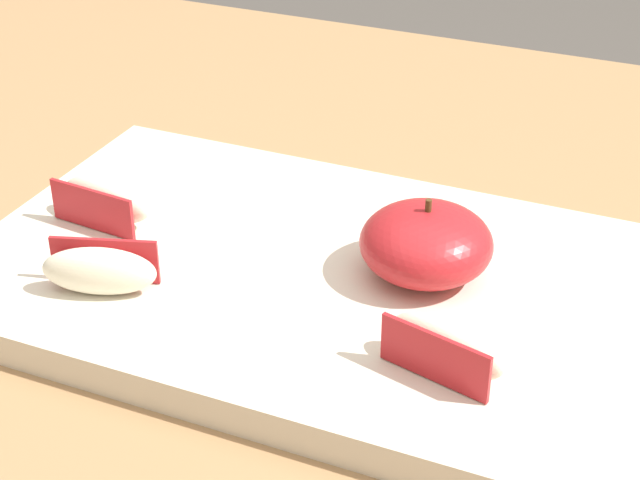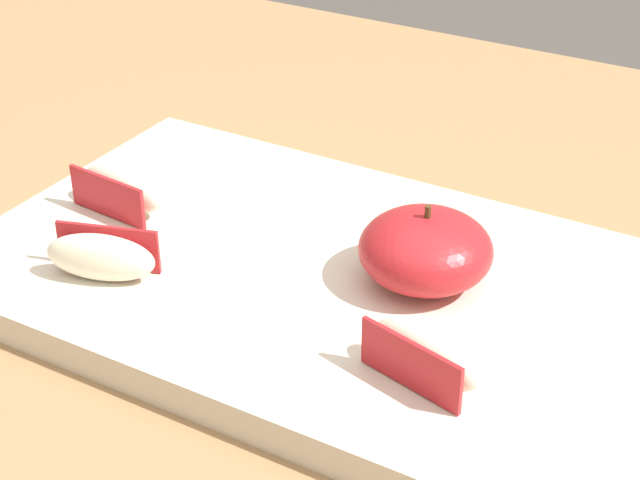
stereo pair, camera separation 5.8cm
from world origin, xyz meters
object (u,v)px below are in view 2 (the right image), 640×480
Objects in this scene: cutting_board at (320,284)px; apple_wedge_right at (119,190)px; apple_half_skin_up at (426,250)px; apple_wedge_left at (424,355)px; apple_wedge_back at (101,256)px.

apple_wedge_right reaches higher than cutting_board.
cutting_board is 6.25× the size of apple_wedge_right.
apple_half_skin_up reaches higher than apple_wedge_left.
apple_wedge_right is at bearing 166.17° from apple_wedge_left.
cutting_board is at bearing 0.75° from apple_wedge_right.
apple_wedge_left is at bearing 2.36° from apple_wedge_back.
apple_wedge_back is at bearing -57.79° from apple_wedge_right.
apple_wedge_back is at bearing -146.23° from cutting_board.
apple_half_skin_up reaches higher than cutting_board.
apple_half_skin_up is at bearing 114.74° from apple_wedge_left.
apple_half_skin_up is (0.06, 0.02, 0.03)m from cutting_board.
apple_wedge_back is 0.08m from apple_wedge_right.
apple_half_skin_up reaches higher than apple_wedge_back.
cutting_board is 0.11m from apple_wedge_left.
apple_wedge_back is at bearing -177.64° from apple_wedge_left.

